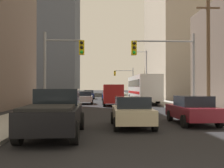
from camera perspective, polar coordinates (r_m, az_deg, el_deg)
name	(u,v)px	position (r m, az deg, el deg)	size (l,w,h in m)	color
sidewalk_left	(73,97)	(54.20, -7.96, -2.71)	(3.05, 160.00, 0.15)	#9E9E99
sidewalk_right	(139,97)	(54.59, 5.62, -2.70)	(3.05, 160.00, 0.15)	#9E9E99
city_bus	(143,88)	(35.06, 6.39, -0.77)	(2.67, 11.51, 3.40)	silver
pickup_truck_black	(55,113)	(11.60, -11.65, -5.78)	(2.20, 5.44, 1.90)	black
cargo_van_red	(113,94)	(29.99, 0.16, -2.01)	(2.16, 5.23, 2.26)	maroon
sedan_beige	(132,112)	(13.78, 4.11, -5.66)	(1.95, 4.23, 1.52)	#C6B793
sedan_maroon	(193,110)	(15.45, 16.19, -5.10)	(1.95, 4.23, 1.52)	maroon
sedan_silver	(85,97)	(33.27, -5.60, -2.77)	(1.95, 4.22, 1.52)	#B7BABF
sedan_navy	(89,94)	(47.83, -4.76, -2.15)	(1.95, 4.21, 1.52)	#141E4C
sedan_blue	(108,95)	(43.04, -0.79, -2.31)	(1.95, 4.26, 1.52)	navy
traffic_signal_near_left	(62,59)	(20.60, -10.27, 4.98)	(2.94, 0.44, 6.00)	gray
traffic_signal_near_right	(166,59)	(21.06, 11.11, 5.09)	(4.78, 0.44, 6.00)	gray
traffic_signal_far_right	(125,77)	(56.57, 2.63, 1.40)	(4.01, 0.44, 6.00)	gray
utility_pole_right	(208,48)	(22.51, 19.14, 7.04)	(2.20, 0.28, 9.43)	brown
street_lamp_right	(144,70)	(41.81, 6.59, 2.81)	(2.36, 0.32, 7.50)	gray
building_left_far_tower	(44,23)	(95.23, -13.87, 11.97)	(22.25, 23.04, 45.70)	#4C515B
building_right_mid_block	(218,21)	(56.49, 20.91, 12.01)	(24.39, 19.04, 28.73)	#B7A893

